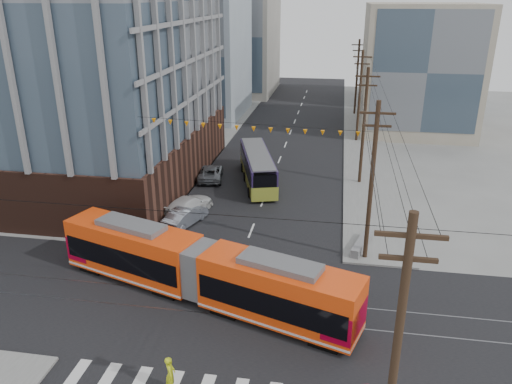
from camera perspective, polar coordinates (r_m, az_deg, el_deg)
ground at (r=27.12m, az=-5.91°, el=-17.38°), size 160.00×160.00×0.00m
office_building at (r=51.60m, az=-24.62°, el=16.80°), size 30.00×25.00×28.60m
bg_bldg_nw_near at (r=76.22m, az=-8.51°, el=15.42°), size 18.00×16.00×18.00m
bg_bldg_ne_near at (r=69.51m, az=18.10°, el=13.19°), size 14.00×14.00×16.00m
bg_bldg_nw_far at (r=94.62m, az=-2.93°, el=17.41°), size 16.00×18.00×20.00m
bg_bldg_ne_far at (r=89.57m, az=17.63°, el=14.29°), size 16.00×16.00×14.00m
utility_pole_near at (r=18.46m, az=15.62°, el=-17.98°), size 0.30×0.30×11.00m
utility_pole_far at (r=77.11m, az=11.46°, el=12.67°), size 0.30×0.30×11.00m
streetcar at (r=29.95m, az=-6.31°, el=-8.92°), size 19.16×8.69×3.72m
city_bus at (r=47.95m, az=0.17°, el=2.85°), size 5.32×11.18×3.10m
parked_car_silver at (r=39.80m, az=-8.09°, el=-2.75°), size 2.87×4.64×1.44m
parked_car_white at (r=41.65m, az=-7.75°, el=-1.52°), size 3.63×5.70×1.54m
parked_car_grey at (r=49.27m, az=-5.22°, el=2.22°), size 3.10×5.28×1.38m
pedestrian at (r=24.48m, az=-9.76°, el=-19.85°), size 0.62×0.78×1.87m
jersey_barrier at (r=36.64m, az=11.96°, el=-5.87°), size 1.90×3.86×0.76m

